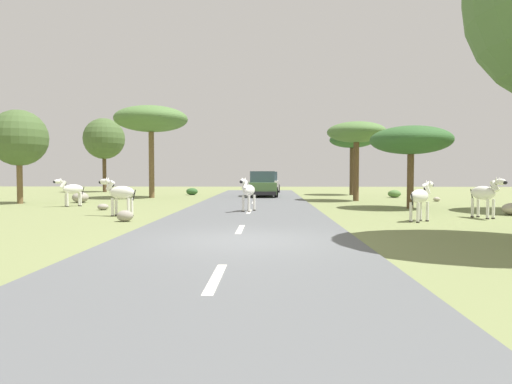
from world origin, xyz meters
TOP-DOWN VIEW (x-y plane):
  - ground_plane at (0.00, 0.00)m, footprint 90.00×90.00m
  - road at (-0.30, 0.00)m, footprint 6.00×64.00m
  - lane_markings at (-0.30, -1.00)m, footprint 0.16×56.00m
  - zebra_0 at (-0.35, 8.11)m, footprint 0.72×1.49m
  - zebra_1 at (5.69, 4.70)m, footprint 1.22×1.20m
  - zebra_2 at (-9.28, 11.36)m, footprint 1.24×1.15m
  - zebra_3 at (-5.19, 6.34)m, footprint 1.57×0.64m
  - zebra_4 at (8.41, 5.87)m, footprint 0.83×1.55m
  - car_0 at (0.37, 28.18)m, footprint 2.16×4.41m
  - car_1 at (0.05, 20.48)m, footprint 2.20×4.43m
  - tree_0 at (7.13, 10.47)m, footprint 3.75×3.75m
  - tree_1 at (6.85, 23.75)m, footprint 3.40×3.40m
  - tree_3 at (5.73, 16.26)m, footprint 3.47×3.47m
  - tree_4 at (-13.94, 28.66)m, footprint 3.58×3.58m
  - tree_6 at (-13.00, 13.37)m, footprint 3.03×3.03m
  - tree_7 at (-7.33, 19.31)m, footprint 4.86×4.86m
  - bush_0 at (-5.31, 23.45)m, footprint 0.88×0.79m
  - bush_1 at (9.07, 20.10)m, footprint 0.87×0.78m
  - rock_0 at (-4.41, 4.47)m, footprint 0.56×0.42m
  - rock_1 at (10.37, 15.89)m, footprint 0.39×0.37m
  - rock_3 at (-6.93, 9.26)m, footprint 0.49×0.42m
  - rock_4 at (-10.07, 14.29)m, footprint 0.87×0.96m

SIDE VIEW (x-z plane):
  - ground_plane at x=0.00m, z-range 0.00..0.00m
  - road at x=-0.30m, z-range 0.00..0.05m
  - lane_markings at x=-0.30m, z-range 0.05..0.06m
  - rock_1 at x=10.37m, z-range 0.00..0.27m
  - rock_3 at x=-6.93m, z-range 0.00..0.28m
  - rock_0 at x=-4.41m, z-range 0.00..0.39m
  - bush_1 at x=9.07m, z-range 0.00..0.52m
  - bush_0 at x=-5.31m, z-range 0.00..0.53m
  - rock_4 at x=-10.07m, z-range 0.00..0.60m
  - zebra_2 at x=-9.28m, z-range 0.14..1.56m
  - car_0 at x=0.37m, z-range -0.02..1.72m
  - car_1 at x=0.05m, z-range -0.02..1.72m
  - zebra_1 at x=5.69m, z-range 0.14..1.57m
  - zebra_3 at x=-5.19m, z-range 0.14..1.65m
  - zebra_4 at x=8.41m, z-range 0.15..1.68m
  - zebra_0 at x=-0.35m, z-range 0.19..1.64m
  - tree_0 at x=7.13m, z-range 1.24..5.09m
  - tree_6 at x=-13.00m, z-range 1.01..6.09m
  - tree_3 at x=5.73m, z-range 1.68..6.38m
  - tree_1 at x=6.85m, z-range 1.72..6.50m
  - tree_4 at x=-13.94m, z-range 1.43..7.91m
  - tree_7 at x=-7.33m, z-range 2.17..8.29m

